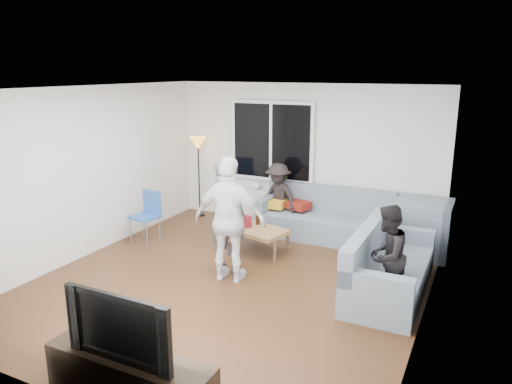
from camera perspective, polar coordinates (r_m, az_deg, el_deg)
The scene contains 30 objects.
floor at distance 6.74m, azimuth -3.06°, elevation -10.74°, with size 5.00×5.50×0.04m, color #56351C.
ceiling at distance 6.11m, azimuth -3.40°, elevation 12.29°, with size 5.00×5.50×0.04m, color white.
wall_back at distance 8.76m, azimuth 5.69°, elevation 4.20°, with size 5.00×0.04×2.60m, color silver.
wall_front at distance 4.23m, azimuth -22.10°, elevation -8.13°, with size 5.00×0.04×2.60m, color silver.
wall_left at distance 7.82m, azimuth -19.56°, elevation 2.19°, with size 0.04×5.50×2.60m, color silver.
wall_right at distance 5.56m, azimuth 20.11°, elevation -2.63°, with size 0.04×5.50×2.60m, color silver.
window_frame at distance 8.87m, azimuth 1.90°, elevation 6.03°, with size 1.62×0.06×1.47m, color white.
window_glass at distance 8.84m, azimuth 1.79°, elevation 6.00°, with size 1.50×0.02×1.35m, color black.
window_mullion at distance 8.83m, azimuth 1.77°, elevation 5.99°, with size 0.05×0.03×1.35m, color white.
radiator at distance 9.10m, azimuth 1.73°, elevation -1.75°, with size 1.30×0.12×0.62m, color silver.
potted_plant at distance 8.85m, azimuth 3.13°, elevation 1.05°, with size 0.20×0.16×0.36m, color #3B6F2C.
vase at distance 9.09m, azimuth 0.05°, elevation 0.85°, with size 0.17×0.17×0.18m, color silver.
sofa_back_section at distance 8.32m, azimuth 8.06°, elevation -2.62°, with size 2.30×0.85×0.85m, color slate, non-canonical shape.
sofa_right_section at distance 6.51m, azimuth 15.70°, elevation -7.97°, with size 0.85×2.00×0.85m, color slate, non-canonical shape.
sofa_corner at distance 8.00m, azimuth 19.04°, elevation -3.99°, with size 0.85×0.85×0.85m, color slate.
cushion_yellow at distance 8.59m, azimuth 2.21°, elevation -1.35°, with size 0.38×0.32×0.14m, color gold.
cushion_red at distance 8.51m, azimuth 5.10°, elevation -1.56°, with size 0.36×0.30×0.13m, color maroon.
coffee_table at distance 7.72m, azimuth -0.40°, elevation -5.62°, with size 1.10×0.60×0.40m, color #A1804E.
pitcher at distance 7.66m, azimuth -1.13°, elevation -3.51°, with size 0.17×0.17×0.17m, color maroon.
side_chair at distance 8.26m, azimuth -13.05°, elevation -2.96°, with size 0.40×0.40×0.86m, color #2757A9, non-canonical shape.
floor_lamp at distance 9.49m, azimuth -6.77°, elevation 1.76°, with size 0.32×0.32×1.56m, color gold, non-canonical shape.
player_left at distance 6.83m, azimuth -3.44°, elevation -2.66°, with size 0.61×0.40×1.68m, color #4B4B50.
player_right at distance 6.50m, azimuth -3.10°, elevation -3.35°, with size 1.01×0.42×1.72m, color white.
spectator_right at distance 6.10m, azimuth 15.19°, elevation -7.32°, with size 0.62×0.48×1.28m, color black.
spectator_back at distance 8.59m, azimuth 2.62°, elevation -0.62°, with size 0.80×0.46×1.23m, color black.
tv_console at distance 4.65m, azimuth -14.66°, elevation -20.47°, with size 1.60×0.40×0.44m, color #36281B.
television at distance 4.37m, azimuth -15.12°, elevation -14.76°, with size 1.07×0.14×0.62m, color black.
bottle_b at distance 7.61m, azimuth -1.75°, elevation -3.26°, with size 0.08×0.08×0.27m, color #378C19.
bottle_c at distance 7.77m, azimuth 0.23°, elevation -3.13°, with size 0.07×0.07×0.20m, color black.
bottle_a at distance 7.83m, azimuth -1.92°, elevation -3.03°, with size 0.07×0.07×0.19m, color orange.
Camera 1 is at (3.00, -5.31, 2.85)m, focal length 33.80 mm.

